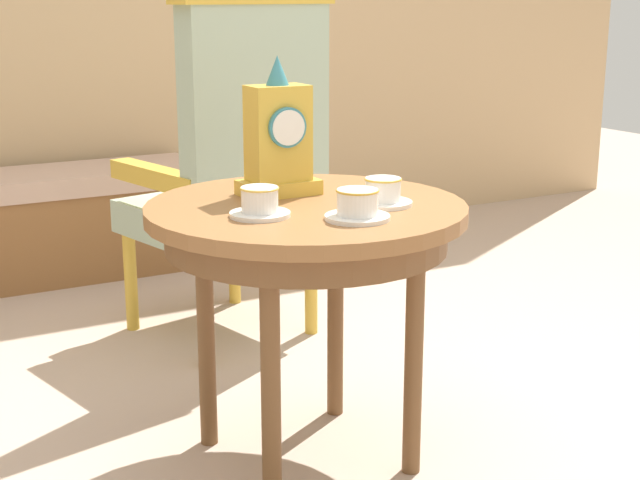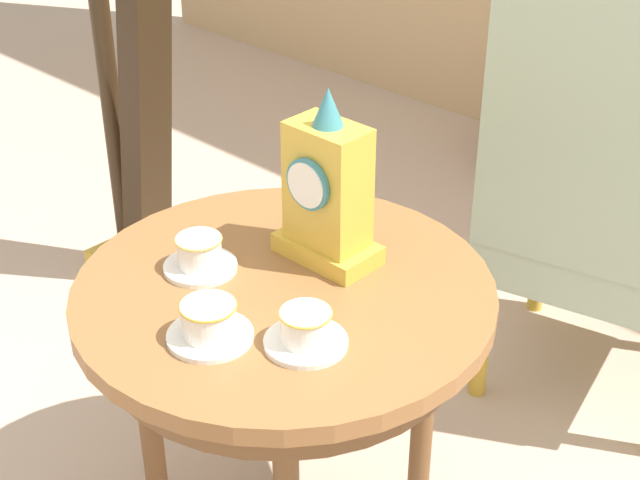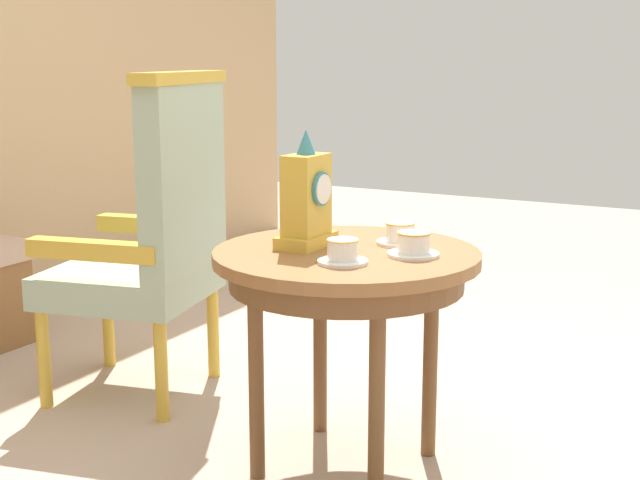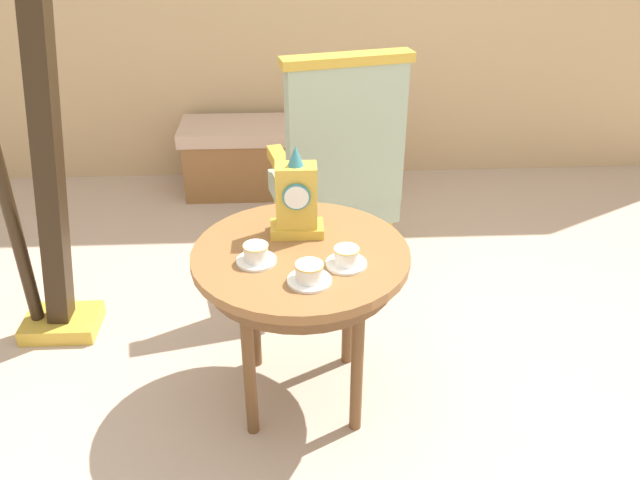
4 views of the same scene
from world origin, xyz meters
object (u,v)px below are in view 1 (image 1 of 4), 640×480
at_px(armchair, 236,166).
at_px(side_table, 306,234).
at_px(window_bench, 65,222).
at_px(mantel_clock, 278,140).
at_px(teacup_left, 260,203).
at_px(teacup_right, 357,206).
at_px(teacup_center, 383,193).

bearing_deg(armchair, side_table, -102.61).
distance_m(side_table, window_bench, 1.91).
distance_m(mantel_clock, armchair, 0.77).
relative_size(teacup_left, teacup_right, 0.94).
relative_size(side_table, window_bench, 0.67).
height_order(teacup_left, window_bench, teacup_left).
bearing_deg(window_bench, side_table, -85.96).
bearing_deg(mantel_clock, armchair, 74.59).
height_order(side_table, teacup_left, teacup_left).
relative_size(armchair, window_bench, 1.01).
bearing_deg(teacup_center, armchair, 87.61).
bearing_deg(teacup_center, teacup_right, -142.97).
xyz_separation_m(teacup_left, armchair, (0.34, 0.91, -0.09)).
distance_m(teacup_right, mantel_clock, 0.34).
relative_size(side_table, armchair, 0.66).
distance_m(side_table, mantel_clock, 0.24).
xyz_separation_m(teacup_right, teacup_center, (0.13, 0.09, -0.00)).
relative_size(mantel_clock, armchair, 0.29).
xyz_separation_m(mantel_clock, armchair, (0.20, 0.72, -0.19)).
height_order(teacup_center, mantel_clock, mantel_clock).
bearing_deg(teacup_left, teacup_center, -6.40).
xyz_separation_m(side_table, mantel_clock, (-0.01, 0.12, 0.21)).
distance_m(teacup_right, armchair, 1.05).
xyz_separation_m(teacup_left, teacup_center, (0.30, -0.03, -0.00)).
xyz_separation_m(side_table, teacup_left, (-0.15, -0.07, 0.10)).
height_order(mantel_clock, window_bench, mantel_clock).
distance_m(side_table, teacup_right, 0.22).
height_order(teacup_left, armchair, armchair).
bearing_deg(mantel_clock, window_bench, 94.00).
distance_m(side_table, teacup_left, 0.19).
bearing_deg(side_table, teacup_center, -33.52).
bearing_deg(mantel_clock, teacup_center, -54.34).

